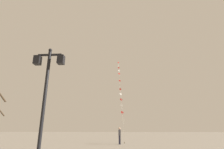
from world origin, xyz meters
The scene contains 4 objects.
ground_plane centered at (0.00, 20.00, 0.00)m, with size 160.00×160.00×0.00m, color gray.
twin_lantern_lamp_post centered at (-1.74, 6.08, 3.47)m, with size 1.35×0.28×5.03m.
kite_train centered at (1.17, 29.69, 9.17)m, with size 1.23×18.62×17.26m.
kite_flyer centered at (1.15, 18.72, 0.90)m, with size 0.24×0.61×1.71m.
Camera 1 is at (1.48, -0.88, 1.53)m, focal length 27.64 mm.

